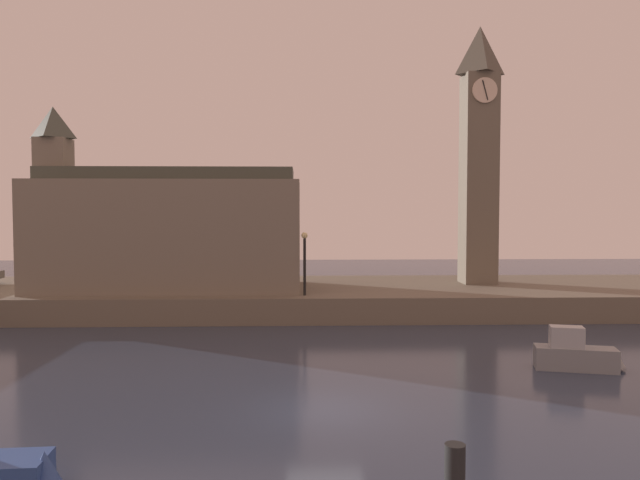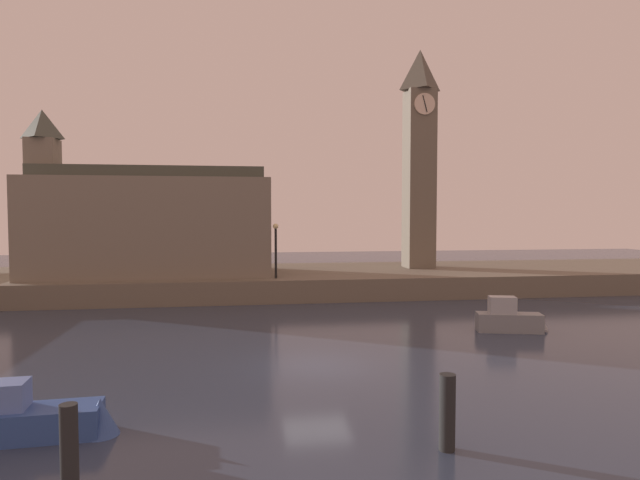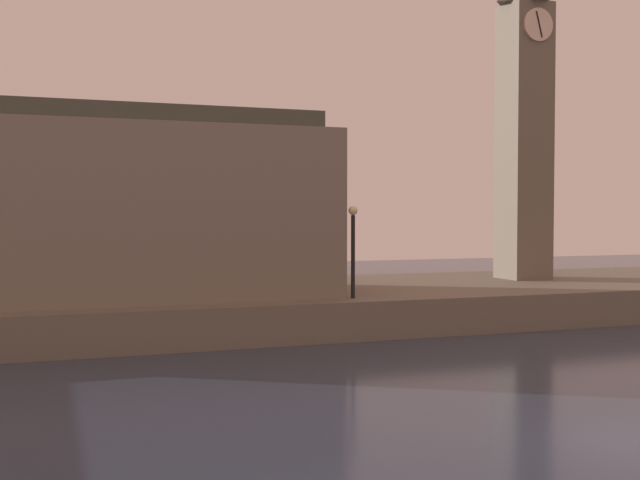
{
  "view_description": "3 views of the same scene",
  "coord_description": "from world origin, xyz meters",
  "px_view_note": "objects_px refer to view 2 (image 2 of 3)",
  "views": [
    {
      "loc": [
        -0.75,
        -18.54,
        6.24
      ],
      "look_at": [
        0.37,
        16.68,
        4.61
      ],
      "focal_mm": 33.43,
      "sensor_mm": 36.0,
      "label": 1
    },
    {
      "loc": [
        -2.77,
        -19.8,
        5.76
      ],
      "look_at": [
        2.45,
        15.81,
        3.99
      ],
      "focal_mm": 30.08,
      "sensor_mm": 36.0,
      "label": 2
    },
    {
      "loc": [
        -11.96,
        -12.56,
        4.82
      ],
      "look_at": [
        -1.47,
        16.65,
        3.75
      ],
      "focal_mm": 43.33,
      "sensor_mm": 36.0,
      "label": 3
    }
  ],
  "objects_px": {
    "clock_tower": "(419,156)",
    "boat_cruiser_grey": "(512,319)",
    "parliament_hall": "(148,222)",
    "streetlamp": "(276,244)",
    "mooring_post_left": "(70,468)",
    "boat_tour_blue": "(26,419)",
    "mooring_post_right": "(447,412)"
  },
  "relations": [
    {
      "from": "boat_tour_blue",
      "to": "mooring_post_left",
      "type": "bearing_deg",
      "value": -61.57
    },
    {
      "from": "mooring_post_left",
      "to": "boat_tour_blue",
      "type": "relative_size",
      "value": 0.48
    },
    {
      "from": "mooring_post_left",
      "to": "mooring_post_right",
      "type": "bearing_deg",
      "value": 15.45
    },
    {
      "from": "clock_tower",
      "to": "streetlamp",
      "type": "xyz_separation_m",
      "value": [
        -11.65,
        -5.59,
        -6.51
      ]
    },
    {
      "from": "parliament_hall",
      "to": "streetlamp",
      "type": "xyz_separation_m",
      "value": [
        8.65,
        -3.32,
        -1.39
      ]
    },
    {
      "from": "boat_tour_blue",
      "to": "streetlamp",
      "type": "bearing_deg",
      "value": 69.7
    },
    {
      "from": "streetlamp",
      "to": "mooring_post_left",
      "type": "bearing_deg",
      "value": -101.91
    },
    {
      "from": "mooring_post_right",
      "to": "streetlamp",
      "type": "bearing_deg",
      "value": 96.71
    },
    {
      "from": "parliament_hall",
      "to": "mooring_post_right",
      "type": "height_order",
      "value": "parliament_hall"
    },
    {
      "from": "parliament_hall",
      "to": "streetlamp",
      "type": "distance_m",
      "value": 9.37
    },
    {
      "from": "clock_tower",
      "to": "boat_tour_blue",
      "type": "distance_m",
      "value": 34.14
    },
    {
      "from": "mooring_post_left",
      "to": "boat_cruiser_grey",
      "type": "distance_m",
      "value": 21.6
    },
    {
      "from": "parliament_hall",
      "to": "streetlamp",
      "type": "relative_size",
      "value": 4.45
    },
    {
      "from": "mooring_post_left",
      "to": "parliament_hall",
      "type": "bearing_deg",
      "value": 96.68
    },
    {
      "from": "boat_tour_blue",
      "to": "boat_cruiser_grey",
      "type": "bearing_deg",
      "value": 28.15
    },
    {
      "from": "streetlamp",
      "to": "boat_tour_blue",
      "type": "height_order",
      "value": "streetlamp"
    },
    {
      "from": "clock_tower",
      "to": "boat_cruiser_grey",
      "type": "distance_m",
      "value": 19.11
    },
    {
      "from": "clock_tower",
      "to": "mooring_post_left",
      "type": "distance_m",
      "value": 36.3
    },
    {
      "from": "mooring_post_left",
      "to": "clock_tower",
      "type": "bearing_deg",
      "value": 61.13
    },
    {
      "from": "parliament_hall",
      "to": "boat_tour_blue",
      "type": "distance_m",
      "value": 24.58
    },
    {
      "from": "streetlamp",
      "to": "mooring_post_right",
      "type": "relative_size",
      "value": 1.93
    },
    {
      "from": "streetlamp",
      "to": "boat_tour_blue",
      "type": "xyz_separation_m",
      "value": [
        -7.69,
        -20.79,
        -3.25
      ]
    },
    {
      "from": "clock_tower",
      "to": "boat_cruiser_grey",
      "type": "relative_size",
      "value": 4.59
    },
    {
      "from": "mooring_post_left",
      "to": "boat_cruiser_grey",
      "type": "height_order",
      "value": "mooring_post_left"
    },
    {
      "from": "streetlamp",
      "to": "mooring_post_right",
      "type": "bearing_deg",
      "value": -83.29
    },
    {
      "from": "clock_tower",
      "to": "boat_tour_blue",
      "type": "xyz_separation_m",
      "value": [
        -19.35,
        -26.38,
        -9.76
      ]
    },
    {
      "from": "clock_tower",
      "to": "mooring_post_right",
      "type": "height_order",
      "value": "clock_tower"
    },
    {
      "from": "clock_tower",
      "to": "mooring_post_left",
      "type": "bearing_deg",
      "value": -118.87
    },
    {
      "from": "streetlamp",
      "to": "boat_cruiser_grey",
      "type": "xyz_separation_m",
      "value": [
        10.86,
        -10.87,
        -3.17
      ]
    },
    {
      "from": "boat_cruiser_grey",
      "to": "clock_tower",
      "type": "bearing_deg",
      "value": 87.22
    },
    {
      "from": "mooring_post_right",
      "to": "boat_tour_blue",
      "type": "bearing_deg",
      "value": 168.16
    },
    {
      "from": "clock_tower",
      "to": "parliament_hall",
      "type": "bearing_deg",
      "value": -173.64
    }
  ]
}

